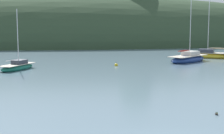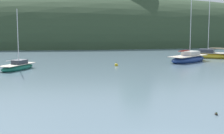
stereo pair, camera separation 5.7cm
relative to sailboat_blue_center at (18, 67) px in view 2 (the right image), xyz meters
The scene contains 6 objects.
far_shoreline_hill 47.49m from the sailboat_blue_center, 77.33° to the left, with size 150.00×36.00×29.03m.
sailboat_blue_center is the anchor object (origin of this frame).
sailboat_red_portside 23.91m from the sailboat_blue_center, 12.27° to the left, with size 7.62×6.71×10.08m.
sailboat_yellow_far 30.36m from the sailboat_blue_center, 19.02° to the left, with size 7.26×5.68×9.45m.
mooring_buoy_outer 12.50m from the sailboat_blue_center, ahead, with size 0.44×0.44×0.54m.
duck_trailing 26.98m from the sailboat_blue_center, 56.29° to the right, with size 0.26×0.42×0.24m.
Camera 2 is at (-4.63, -13.90, 5.72)m, focal length 54.76 mm.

